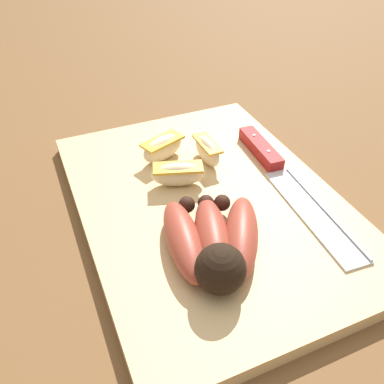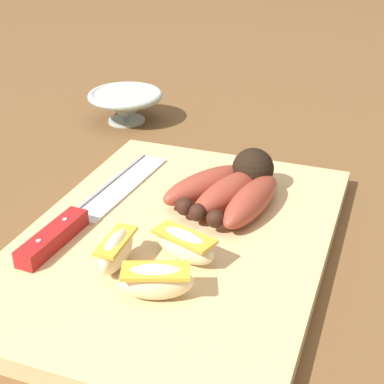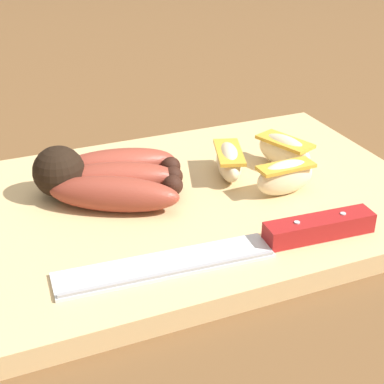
% 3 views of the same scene
% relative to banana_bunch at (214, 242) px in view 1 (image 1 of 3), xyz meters
% --- Properties ---
extents(ground_plane, '(6.00, 6.00, 0.00)m').
position_rel_banana_bunch_xyz_m(ground_plane, '(-0.10, 0.05, -0.04)').
color(ground_plane, brown).
extents(cutting_board, '(0.43, 0.31, 0.02)m').
position_rel_banana_bunch_xyz_m(cutting_board, '(-0.09, 0.04, -0.03)').
color(cutting_board, tan).
rests_on(cutting_board, ground_plane).
extents(banana_bunch, '(0.15, 0.13, 0.05)m').
position_rel_banana_bunch_xyz_m(banana_bunch, '(0.00, 0.00, 0.00)').
color(banana_bunch, black).
rests_on(banana_bunch, cutting_board).
extents(chefs_knife, '(0.28, 0.05, 0.02)m').
position_rel_banana_bunch_xyz_m(chefs_knife, '(-0.10, 0.14, -0.01)').
color(chefs_knife, silver).
rests_on(chefs_knife, cutting_board).
extents(apple_wedge_near, '(0.05, 0.07, 0.04)m').
position_rel_banana_bunch_xyz_m(apple_wedge_near, '(-0.19, 0.01, 0.00)').
color(apple_wedge_near, beige).
rests_on(apple_wedge_near, cutting_board).
extents(apple_wedge_middle, '(0.05, 0.07, 0.03)m').
position_rel_banana_bunch_xyz_m(apple_wedge_middle, '(-0.13, 0.01, -0.00)').
color(apple_wedge_middle, beige).
rests_on(apple_wedge_middle, cutting_board).
extents(apple_wedge_far, '(0.06, 0.02, 0.04)m').
position_rel_banana_bunch_xyz_m(apple_wedge_far, '(-0.16, 0.07, 0.00)').
color(apple_wedge_far, beige).
rests_on(apple_wedge_far, cutting_board).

